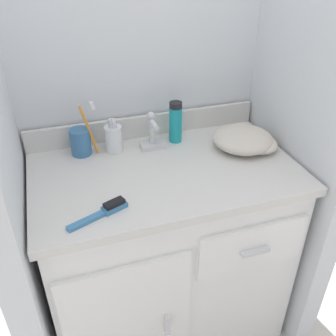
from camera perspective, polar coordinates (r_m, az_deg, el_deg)
The scene contains 11 objects.
ground_plane at distance 1.82m, azimuth -0.28°, elevation -21.52°, with size 6.00×6.00×0.00m, color beige.
wall_back at distance 1.43m, azimuth -4.52°, elevation 17.18°, with size 1.08×0.08×2.20m, color silver.
wall_right at distance 1.36m, azimuth 20.73°, elevation 14.56°, with size 0.08×0.61×2.20m, color silver.
vanity at distance 1.51m, azimuth -0.34°, elevation -12.38°, with size 0.90×0.55×0.79m.
backsplash at distance 1.47m, azimuth -3.50°, elevation 6.45°, with size 0.90×0.02×0.09m.
sink_faucet at distance 1.38m, azimuth -2.39°, elevation 4.91°, with size 0.09×0.09×0.14m.
toothbrush_cup at distance 1.37m, azimuth -13.14°, elevation 4.01°, with size 0.10×0.07×0.20m.
soap_dispenser at distance 1.37m, azimuth -8.28°, elevation 4.55°, with size 0.06×0.07×0.13m.
shaving_cream_can at distance 1.41m, azimuth 1.15°, elevation 6.98°, with size 0.05×0.05×0.16m.
hairbrush at distance 1.09m, azimuth -9.45°, elevation -6.38°, with size 0.18×0.09×0.03m.
hand_towel at distance 1.41m, azimuth 11.87°, elevation 4.21°, with size 0.23×0.22×0.07m.
Camera 1 is at (-0.33, -1.02, 1.48)m, focal length 40.00 mm.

